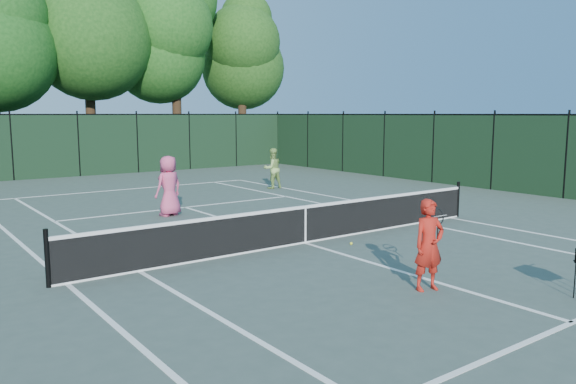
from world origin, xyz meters
TOP-DOWN VIEW (x-y plane):
  - ground at (0.00, 0.00)m, footprint 90.00×90.00m
  - sideline_doubles_left at (-5.49, 0.00)m, footprint 0.10×23.77m
  - sideline_doubles_right at (5.49, 0.00)m, footprint 0.10×23.77m
  - sideline_singles_left at (-4.12, 0.00)m, footprint 0.10×23.77m
  - sideline_singles_right at (4.12, 0.00)m, footprint 0.10×23.77m
  - baseline_far at (0.00, 11.88)m, footprint 10.97×0.10m
  - service_line_near at (0.00, -6.40)m, footprint 8.23×0.10m
  - service_line_far at (0.00, 6.40)m, footprint 8.23×0.10m
  - center_service_line at (0.00, 0.00)m, footprint 0.10×12.80m
  - tennis_net at (0.00, 0.00)m, footprint 11.69×0.09m
  - fence_far at (0.00, 18.00)m, footprint 24.00×0.05m
  - fence_right at (12.00, 0.00)m, footprint 0.05×36.00m
  - tree_3 at (2.00, 22.30)m, footprint 7.00×7.00m
  - tree_4 at (7.00, 21.60)m, footprint 6.20×6.20m
  - tree_5 at (12.00, 22.10)m, footprint 5.80×5.80m
  - coach at (-0.49, -4.09)m, footprint 1.00×0.54m
  - player_pink at (-1.05, 5.31)m, footprint 1.01×0.79m
  - player_green at (5.04, 8.59)m, footprint 0.84×0.68m
  - loose_ball_midcourt at (0.76, -0.79)m, footprint 0.07×0.07m

SIDE VIEW (x-z plane):
  - ground at x=0.00m, z-range 0.00..0.00m
  - sideline_doubles_left at x=-5.49m, z-range 0.00..0.01m
  - sideline_doubles_right at x=5.49m, z-range 0.00..0.01m
  - sideline_singles_left at x=-4.12m, z-range 0.00..0.01m
  - sideline_singles_right at x=4.12m, z-range 0.00..0.01m
  - baseline_far at x=0.00m, z-range 0.00..0.01m
  - service_line_near at x=0.00m, z-range 0.00..0.01m
  - service_line_far at x=0.00m, z-range 0.00..0.01m
  - center_service_line at x=0.00m, z-range 0.00..0.01m
  - loose_ball_midcourt at x=0.76m, z-range 0.00..0.07m
  - tennis_net at x=0.00m, z-range -0.05..1.01m
  - coach at x=-0.49m, z-range 0.00..1.61m
  - player_green at x=5.04m, z-range 0.00..1.65m
  - player_pink at x=-1.05m, z-range 0.00..1.82m
  - fence_far at x=0.00m, z-range 0.00..3.00m
  - fence_right at x=12.00m, z-range 0.00..3.00m
  - tree_5 at x=12.00m, z-range 1.59..13.82m
  - tree_4 at x=7.00m, z-range 1.66..14.63m
  - tree_3 at x=2.00m, z-range 1.78..16.23m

